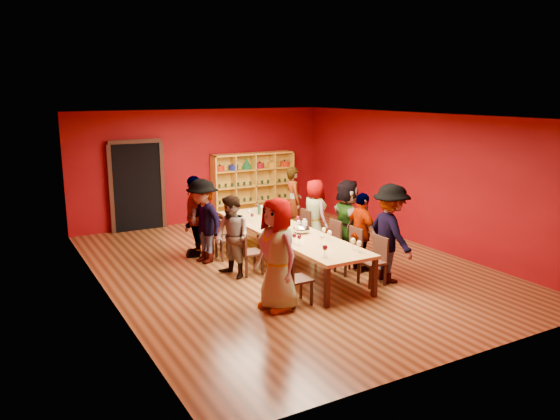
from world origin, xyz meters
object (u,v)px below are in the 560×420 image
object	(u,v)px
chair_person_left_4	(213,231)
person_left_4	(195,216)
person_right_0	(391,233)
chair_person_left_2	(247,250)
spittoon_bowl	(301,229)
wine_bottle	(259,209)
person_right_2	(347,220)
person_right_1	(362,232)
chair_person_right_3	(302,227)
chair_person_right_0	(376,258)
person_right_4	(293,201)
tasting_table	(287,233)
chair_person_right_4	(278,218)
shelving_unit	(253,182)
person_left_2	(232,237)
chair_person_left_0	(293,276)
chair_person_right_2	(331,240)
chair_person_left_3	(223,236)
person_left_0	(277,254)
person_right_3	(315,214)
chair_person_right_1	(351,248)
person_left_3	(203,221)

from	to	relation	value
chair_person_left_4	person_left_4	xyz separation A→B (m)	(-0.41, -0.00, 0.37)
chair_person_left_4	person_right_0	distance (m)	3.95
chair_person_left_2	person_right_0	bearing A→B (deg)	-37.07
spittoon_bowl	wine_bottle	size ratio (longest dim) A/B	1.14
chair_person_left_2	person_right_2	xyz separation A→B (m)	(2.22, -0.19, 0.36)
person_right_1	chair_person_right_3	xyz separation A→B (m)	(-0.24, 1.84, -0.28)
chair_person_right_0	person_right_4	xyz separation A→B (m)	(0.43, 3.67, 0.36)
person_right_0	wine_bottle	world-z (taller)	person_right_0
tasting_table	wine_bottle	size ratio (longest dim) A/B	15.25
chair_person_right_0	chair_person_right_4	bearing A→B (deg)	90.00
shelving_unit	chair_person_right_0	size ratio (longest dim) A/B	2.70
person_right_1	person_left_2	bearing A→B (deg)	72.70
chair_person_right_4	person_left_2	bearing A→B (deg)	-135.98
chair_person_left_0	chair_person_right_2	world-z (taller)	same
spittoon_bowl	wine_bottle	world-z (taller)	wine_bottle
tasting_table	chair_person_left_3	distance (m)	1.43
person_left_0	person_right_4	size ratio (longest dim) A/B	1.08
person_right_0	wine_bottle	distance (m)	3.40
chair_person_left_4	wine_bottle	world-z (taller)	wine_bottle
chair_person_right_3	spittoon_bowl	size ratio (longest dim) A/B	2.64
chair_person_right_4	person_right_4	xyz separation A→B (m)	(0.43, 0.00, 0.36)
chair_person_left_0	person_right_1	xyz separation A→B (m)	(2.06, 0.87, 0.28)
chair_person_left_2	person_right_4	xyz separation A→B (m)	(2.25, 2.05, 0.36)
person_right_0	person_right_4	size ratio (longest dim) A/B	1.08
chair_person_left_4	person_right_3	bearing A→B (deg)	-18.01
tasting_table	chair_person_right_2	world-z (taller)	chair_person_right_2
person_right_1	chair_person_right_4	distance (m)	2.95
person_left_0	chair_person_right_1	xyz separation A→B (m)	(2.12, 0.87, -0.42)
person_right_0	chair_person_right_1	size ratio (longest dim) A/B	2.06
chair_person_right_1	tasting_table	bearing A→B (deg)	134.37
chair_person_right_0	person_right_1	bearing A→B (deg)	71.89
person_left_2	chair_person_right_4	bearing A→B (deg)	121.27
chair_person_right_3	person_right_4	size ratio (longest dim) A/B	0.52
person_left_2	chair_person_right_3	size ratio (longest dim) A/B	1.77
chair_person_right_3	shelving_unit	bearing A→B (deg)	81.87
chair_person_left_2	person_right_4	bearing A→B (deg)	42.37
person_right_3	spittoon_bowl	bearing A→B (deg)	136.94
tasting_table	person_right_3	xyz separation A→B (m)	(1.25, 0.91, 0.07)
tasting_table	chair_person_right_3	xyz separation A→B (m)	(0.91, 0.91, -0.20)
person_left_2	person_right_0	size ratio (longest dim) A/B	0.86
spittoon_bowl	chair_person_left_2	bearing A→B (deg)	166.40
chair_person_right_0	person_left_0	bearing A→B (deg)	-176.60
shelving_unit	person_left_4	distance (m)	3.83
person_right_3	person_left_3	bearing A→B (deg)	85.17
chair_person_right_0	person_right_3	distance (m)	2.62
person_left_3	chair_person_left_3	bearing A→B (deg)	74.38
shelving_unit	person_right_1	distance (m)	5.26
shelving_unit	chair_person_right_4	distance (m)	2.42
person_left_0	chair_person_left_2	size ratio (longest dim) A/B	2.07
chair_person_right_0	person_right_0	bearing A→B (deg)	0.00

